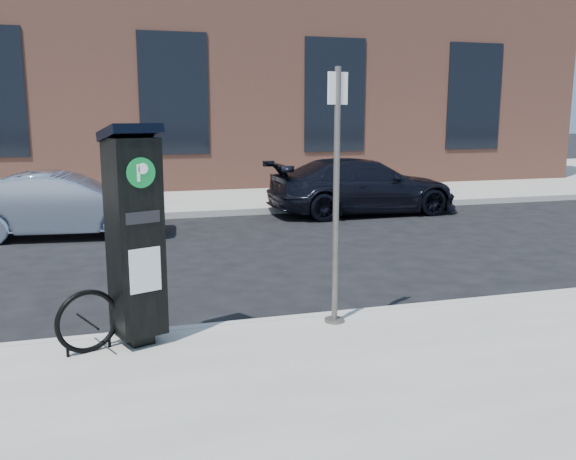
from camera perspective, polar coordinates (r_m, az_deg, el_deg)
name	(u,v)px	position (r m, az deg, el deg)	size (l,w,h in m)	color
ground	(295,329)	(7.05, 0.63, -9.22)	(120.00, 120.00, 0.00)	black
sidewalk_far	(170,186)	(20.56, -10.95, 4.03)	(60.00, 12.00, 0.15)	gray
curb_near	(295,323)	(7.00, 0.68, -8.70)	(60.00, 0.12, 0.16)	#9E9B93
curb_far	(196,214)	(14.67, -8.62, 1.47)	(60.00, 0.12, 0.16)	#9E9B93
building	(158,66)	(23.47, -12.07, 14.77)	(28.00, 10.05, 8.25)	#925642
parking_kiosk	(135,234)	(6.09, -14.12, -0.36)	(0.62, 0.59, 2.18)	black
sign_pole	(336,200)	(6.52, 4.52, 2.83)	(0.24, 0.22, 2.74)	#4D4944
bike_rack	(87,322)	(6.20, -18.26, -8.15)	(0.60, 0.28, 0.63)	black
car_silver	(63,205)	(12.88, -20.28, 2.22)	(1.37, 3.92, 1.29)	gray
car_dark	(363,186)	(15.07, 7.02, 4.09)	(1.90, 4.69, 1.36)	black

